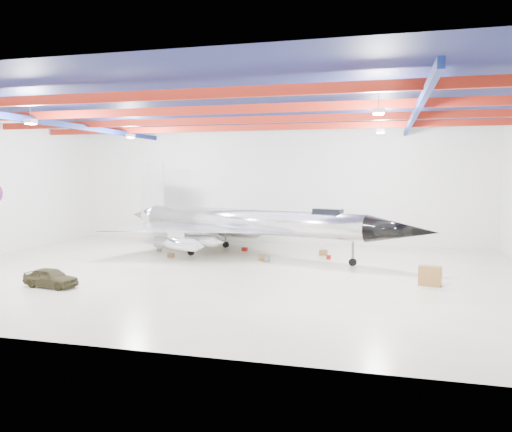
# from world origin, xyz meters

# --- Properties ---
(floor) EXTENTS (40.00, 40.00, 0.00)m
(floor) POSITION_xyz_m (0.00, 0.00, 0.00)
(floor) COLOR #C2B99A
(floor) RESTS_ON ground
(wall_back) EXTENTS (40.00, 0.00, 40.00)m
(wall_back) POSITION_xyz_m (0.00, 15.00, 5.50)
(wall_back) COLOR silver
(wall_back) RESTS_ON floor
(ceiling) EXTENTS (40.00, 40.00, 0.00)m
(ceiling) POSITION_xyz_m (0.00, 0.00, 11.00)
(ceiling) COLOR #0A0F38
(ceiling) RESTS_ON wall_back
(ceiling_structure) EXTENTS (39.50, 29.50, 1.08)m
(ceiling_structure) POSITION_xyz_m (0.00, 0.00, 10.32)
(ceiling_structure) COLOR maroon
(ceiling_structure) RESTS_ON ceiling
(jet_aircraft) EXTENTS (26.95, 19.68, 7.53)m
(jet_aircraft) POSITION_xyz_m (-0.26, 6.95, 2.47)
(jet_aircraft) COLOR silver
(jet_aircraft) RESTS_ON floor
(jeep) EXTENTS (3.49, 1.76, 1.14)m
(jeep) POSITION_xyz_m (-8.42, -6.76, 0.57)
(jeep) COLOR #38331C
(jeep) RESTS_ON floor
(desk) EXTENTS (1.38, 0.92, 1.16)m
(desk) POSITION_xyz_m (13.08, -0.87, 0.58)
(desk) COLOR brown
(desk) RESTS_ON floor
(crate_ply) EXTENTS (0.51, 0.42, 0.33)m
(crate_ply) POSITION_xyz_m (-5.87, 4.44, 0.17)
(crate_ply) COLOR olive
(crate_ply) RESTS_ON floor
(toolbox_red) EXTENTS (0.49, 0.42, 0.31)m
(toolbox_red) POSITION_xyz_m (-1.11, 9.03, 0.16)
(toolbox_red) COLOR maroon
(toolbox_red) RESTS_ON floor
(engine_drum) EXTENTS (0.54, 0.54, 0.45)m
(engine_drum) POSITION_xyz_m (1.90, 4.45, 0.23)
(engine_drum) COLOR #59595B
(engine_drum) RESTS_ON floor
(parts_bin) EXTENTS (0.75, 0.64, 0.46)m
(parts_bin) POSITION_xyz_m (5.67, 8.42, 0.23)
(parts_bin) COLOR olive
(parts_bin) RESTS_ON floor
(crate_small) EXTENTS (0.44, 0.38, 0.26)m
(crate_small) POSITION_xyz_m (-8.07, 6.95, 0.13)
(crate_small) COLOR #59595B
(crate_small) RESTS_ON floor
(tool_chest) EXTENTS (0.47, 0.47, 0.33)m
(tool_chest) POSITION_xyz_m (6.30, 6.69, 0.16)
(tool_chest) COLOR maroon
(tool_chest) RESTS_ON floor
(oil_barrel) EXTENTS (0.70, 0.60, 0.44)m
(oil_barrel) POSITION_xyz_m (1.44, 5.03, 0.22)
(oil_barrel) COLOR olive
(oil_barrel) RESTS_ON floor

